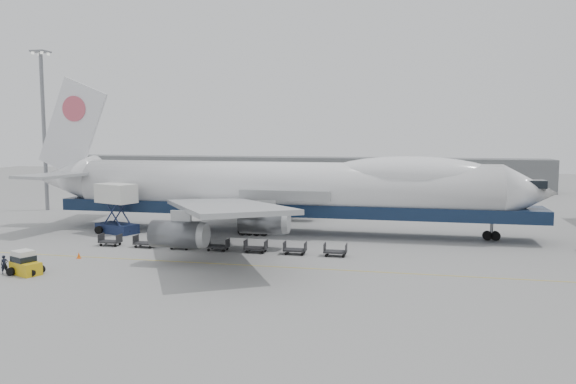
% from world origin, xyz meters
% --- Properties ---
extents(ground, '(260.00, 260.00, 0.00)m').
position_xyz_m(ground, '(0.00, 0.00, 0.00)').
color(ground, gray).
rests_on(ground, ground).
extents(apron_line, '(60.00, 0.15, 0.01)m').
position_xyz_m(apron_line, '(0.00, -6.00, 0.01)').
color(apron_line, gold).
rests_on(apron_line, ground).
extents(hangar, '(110.00, 8.00, 7.00)m').
position_xyz_m(hangar, '(-10.00, 70.00, 3.50)').
color(hangar, slate).
rests_on(hangar, ground).
extents(floodlight_mast, '(2.40, 2.40, 25.43)m').
position_xyz_m(floodlight_mast, '(-42.00, 24.00, 14.27)').
color(floodlight_mast, slate).
rests_on(floodlight_mast, ground).
extents(airliner, '(67.00, 55.30, 19.98)m').
position_xyz_m(airliner, '(0.64, 12.00, 5.62)').
color(airliner, white).
rests_on(airliner, ground).
extents(catering_truck, '(5.92, 4.94, 6.18)m').
position_xyz_m(catering_truck, '(-20.18, 7.22, 3.45)').
color(catering_truck, '#162144').
rests_on(catering_truck, ground).
extents(baggage_tug, '(3.26, 2.58, 2.11)m').
position_xyz_m(baggage_tug, '(-17.63, -13.42, 0.94)').
color(baggage_tug, gold).
rests_on(baggage_tug, ground).
extents(ground_worker, '(0.67, 0.73, 1.67)m').
position_xyz_m(ground_worker, '(-19.51, -13.67, 0.83)').
color(ground_worker, black).
rests_on(ground_worker, ground).
extents(traffic_cone, '(0.42, 0.42, 0.62)m').
position_xyz_m(traffic_cone, '(-16.60, -6.75, 0.29)').
color(traffic_cone, '#FF5E0D').
rests_on(traffic_cone, ground).
extents(dolly_0, '(2.30, 1.35, 1.30)m').
position_xyz_m(dolly_0, '(-16.85, -0.27, 0.53)').
color(dolly_0, '#2D2D30').
rests_on(dolly_0, ground).
extents(dolly_1, '(2.30, 1.35, 1.30)m').
position_xyz_m(dolly_1, '(-12.66, -0.27, 0.53)').
color(dolly_1, '#2D2D30').
rests_on(dolly_1, ground).
extents(dolly_2, '(2.30, 1.35, 1.30)m').
position_xyz_m(dolly_2, '(-8.46, -0.27, 0.53)').
color(dolly_2, '#2D2D30').
rests_on(dolly_2, ground).
extents(dolly_3, '(2.30, 1.35, 1.30)m').
position_xyz_m(dolly_3, '(-4.27, -0.27, 0.53)').
color(dolly_3, '#2D2D30').
rests_on(dolly_3, ground).
extents(dolly_4, '(2.30, 1.35, 1.30)m').
position_xyz_m(dolly_4, '(-0.07, -0.27, 0.53)').
color(dolly_4, '#2D2D30').
rests_on(dolly_4, ground).
extents(dolly_5, '(2.30, 1.35, 1.30)m').
position_xyz_m(dolly_5, '(4.12, -0.27, 0.53)').
color(dolly_5, '#2D2D30').
rests_on(dolly_5, ground).
extents(dolly_6, '(2.30, 1.35, 1.30)m').
position_xyz_m(dolly_6, '(8.32, -0.27, 0.53)').
color(dolly_6, '#2D2D30').
rests_on(dolly_6, ground).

